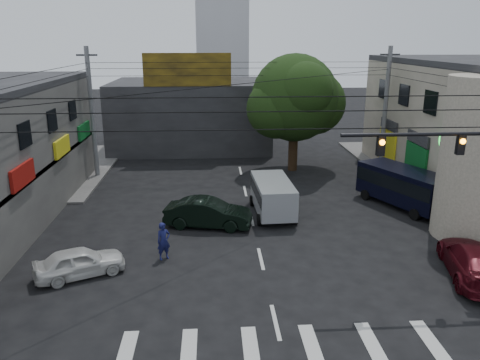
{
  "coord_description": "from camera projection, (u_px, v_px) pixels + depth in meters",
  "views": [
    {
      "loc": [
        -2.14,
        -17.31,
        9.6
      ],
      "look_at": [
        -0.83,
        4.0,
        3.18
      ],
      "focal_mm": 35.0,
      "sensor_mm": 36.0,
      "label": 1
    }
  ],
  "objects": [
    {
      "name": "ground",
      "position": [
        266.0,
        280.0,
        19.44
      ],
      "size": [
        160.0,
        160.0,
        0.0
      ],
      "primitive_type": "plane",
      "color": "black",
      "rests_on": "ground"
    },
    {
      "name": "sidewalk_far_left",
      "position": [
        4.0,
        170.0,
        35.56
      ],
      "size": [
        16.0,
        16.0,
        0.15
      ],
      "primitive_type": "cube",
      "color": "#514F4C",
      "rests_on": "ground"
    },
    {
      "name": "sidewalk_far_right",
      "position": [
        462.0,
        163.0,
        37.68
      ],
      "size": [
        16.0,
        16.0,
        0.15
      ],
      "primitive_type": "cube",
      "color": "#514F4C",
      "rests_on": "ground"
    },
    {
      "name": "building_far",
      "position": [
        191.0,
        114.0,
        43.19
      ],
      "size": [
        14.0,
        10.0,
        6.0
      ],
      "primitive_type": "cube",
      "color": "#232326",
      "rests_on": "ground"
    },
    {
      "name": "billboard",
      "position": [
        187.0,
        70.0,
        37.26
      ],
      "size": [
        7.0,
        0.3,
        2.6
      ],
      "primitive_type": "cube",
      "color": "olive",
      "rests_on": "building_far"
    },
    {
      "name": "street_tree",
      "position": [
        295.0,
        98.0,
        34.34
      ],
      "size": [
        6.4,
        6.4,
        8.7
      ],
      "color": "black",
      "rests_on": "ground"
    },
    {
      "name": "traffic_gantry",
      "position": [
        478.0,
        172.0,
        17.54
      ],
      "size": [
        7.1,
        0.35,
        7.2
      ],
      "color": "black",
      "rests_on": "ground"
    },
    {
      "name": "utility_pole_far_left",
      "position": [
        92.0,
        114.0,
        32.79
      ],
      "size": [
        0.32,
        0.32,
        9.2
      ],
      "primitive_type": "cylinder",
      "color": "#59595B",
      "rests_on": "ground"
    },
    {
      "name": "utility_pole_far_right",
      "position": [
        385.0,
        111.0,
        34.02
      ],
      "size": [
        0.32,
        0.32,
        9.2
      ],
      "primitive_type": "cylinder",
      "color": "#59595B",
      "rests_on": "ground"
    },
    {
      "name": "dark_sedan",
      "position": [
        208.0,
        213.0,
        24.85
      ],
      "size": [
        3.39,
        5.21,
        1.51
      ],
      "primitive_type": "imported",
      "rotation": [
        0.0,
        0.0,
        1.37
      ],
      "color": "black",
      "rests_on": "ground"
    },
    {
      "name": "white_compact",
      "position": [
        80.0,
        262.0,
        19.66
      ],
      "size": [
        4.27,
        4.81,
        1.26
      ],
      "primitive_type": "imported",
      "rotation": [
        0.0,
        0.0,
        2.0
      ],
      "color": "silver",
      "rests_on": "ground"
    },
    {
      "name": "maroon_sedan",
      "position": [
        474.0,
        261.0,
        19.5
      ],
      "size": [
        4.56,
        6.2,
        1.51
      ],
      "primitive_type": "imported",
      "rotation": [
        0.0,
        0.0,
        2.9
      ],
      "color": "#420911",
      "rests_on": "ground"
    },
    {
      "name": "silver_minivan",
      "position": [
        273.0,
        198.0,
        26.51
      ],
      "size": [
        4.81,
        2.34,
        2.0
      ],
      "primitive_type": null,
      "rotation": [
        0.0,
        0.0,
        1.61
      ],
      "color": "#A2A5AA",
      "rests_on": "ground"
    },
    {
      "name": "navy_van",
      "position": [
        403.0,
        188.0,
        27.76
      ],
      "size": [
        7.39,
        6.55,
        2.29
      ],
      "primitive_type": null,
      "rotation": [
        0.0,
        0.0,
        2.0
      ],
      "color": "black",
      "rests_on": "ground"
    },
    {
      "name": "traffic_officer",
      "position": [
        164.0,
        241.0,
        21.11
      ],
      "size": [
        1.0,
        0.96,
        1.75
      ],
      "primitive_type": "imported",
      "rotation": [
        0.0,
        0.0,
        0.52
      ],
      "color": "#141748",
      "rests_on": "ground"
    }
  ]
}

